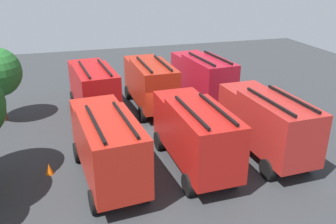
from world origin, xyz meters
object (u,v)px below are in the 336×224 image
object	(u,v)px
firefighter_0	(76,83)
fire_truck_3	(150,82)
fire_truck_0	(266,121)
traffic_cone_1	(49,169)
fire_truck_1	(202,76)
fire_truck_5	(93,87)
fire_truck_2	(195,132)
fire_truck_4	(107,143)
traffic_cone_0	(223,91)
firefighter_1	(217,132)

from	to	relation	value
firefighter_0	fire_truck_3	bearing A→B (deg)	-136.13
fire_truck_0	traffic_cone_1	world-z (taller)	fire_truck_0
fire_truck_1	fire_truck_5	xyz separation A→B (m)	(-0.45, 8.59, 0.00)
fire_truck_1	firefighter_0	distance (m)	10.83
fire_truck_0	fire_truck_3	xyz separation A→B (m)	(9.01, 4.56, 0.00)
fire_truck_2	fire_truck_3	bearing A→B (deg)	-0.63
fire_truck_4	fire_truck_1	bearing A→B (deg)	-47.75
fire_truck_3	fire_truck_2	bearing A→B (deg)	179.86
fire_truck_4	firefighter_0	xyz separation A→B (m)	(14.36, 0.86, -1.18)
fire_truck_0	fire_truck_5	xyz separation A→B (m)	(8.93, 8.79, 0.00)
fire_truck_2	traffic_cone_1	size ratio (longest dim) A/B	11.90
fire_truck_4	traffic_cone_0	world-z (taller)	fire_truck_4
fire_truck_5	firefighter_0	bearing A→B (deg)	6.14
fire_truck_0	fire_truck_5	world-z (taller)	same
fire_truck_1	fire_truck_5	distance (m)	8.61
fire_truck_3	fire_truck_5	xyz separation A→B (m)	(-0.09, 4.22, 0.00)
firefighter_1	traffic_cone_1	bearing A→B (deg)	-168.74
firefighter_1	traffic_cone_1	world-z (taller)	firefighter_1
firefighter_0	fire_truck_2	bearing A→B (deg)	-161.01
fire_truck_5	traffic_cone_0	xyz separation A→B (m)	(1.41, -10.93, -1.85)
fire_truck_5	traffic_cone_0	distance (m)	11.18
fire_truck_0	fire_truck_2	world-z (taller)	same
firefighter_1	traffic_cone_0	size ratio (longest dim) A/B	3.07
firefighter_0	traffic_cone_1	bearing A→B (deg)	168.72
fire_truck_2	traffic_cone_1	bearing A→B (deg)	76.83
fire_truck_3	firefighter_0	xyz separation A→B (m)	(5.14, 5.28, -1.18)
fire_truck_4	firefighter_1	bearing A→B (deg)	-80.11
fire_truck_1	fire_truck_5	size ratio (longest dim) A/B	1.00
fire_truck_1	fire_truck_0	bearing A→B (deg)	175.74
fire_truck_0	traffic_cone_0	size ratio (longest dim) A/B	12.20
fire_truck_1	firefighter_0	bearing A→B (deg)	58.26
fire_truck_3	fire_truck_5	size ratio (longest dim) A/B	0.98
fire_truck_5	firefighter_0	world-z (taller)	fire_truck_5
fire_truck_1	traffic_cone_1	bearing A→B (deg)	118.97
fire_truck_0	fire_truck_5	size ratio (longest dim) A/B	0.99
fire_truck_0	fire_truck_1	size ratio (longest dim) A/B	0.99
fire_truck_2	fire_truck_1	bearing A→B (deg)	-25.41
fire_truck_1	fire_truck_5	world-z (taller)	same
fire_truck_5	fire_truck_4	bearing A→B (deg)	173.44
fire_truck_0	fire_truck_1	world-z (taller)	same
fire_truck_4	fire_truck_5	xyz separation A→B (m)	(9.14, -0.20, 0.00)
fire_truck_3	firefighter_0	size ratio (longest dim) A/B	4.20
fire_truck_3	traffic_cone_1	size ratio (longest dim) A/B	11.86
firefighter_1	traffic_cone_0	world-z (taller)	firefighter_1
fire_truck_1	fire_truck_2	xyz separation A→B (m)	(-9.57, 4.17, 0.00)
traffic_cone_1	fire_truck_2	bearing A→B (deg)	-101.28
fire_truck_2	firefighter_1	world-z (taller)	fire_truck_2
fire_truck_2	firefighter_1	bearing A→B (deg)	-51.69
fire_truck_2	traffic_cone_1	distance (m)	7.96
fire_truck_4	firefighter_1	size ratio (longest dim) A/B	4.02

